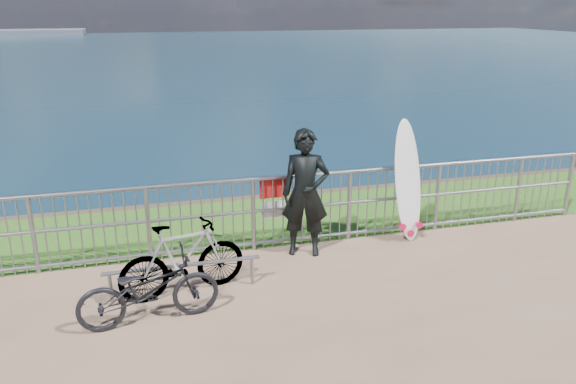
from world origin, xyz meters
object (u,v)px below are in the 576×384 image
object	(u,v)px
bicycle_near	(149,289)
bicycle_far	(183,259)
surfer	(305,193)
surfboard	(408,185)

from	to	relation	value
bicycle_near	bicycle_far	distance (m)	0.72
surfer	bicycle_near	world-z (taller)	surfer
surfer	bicycle_far	size ratio (longest dim) A/B	1.15
surfboard	bicycle_near	xyz separation A→B (m)	(-3.94, -1.51, -0.44)
surfer	bicycle_far	world-z (taller)	surfer
bicycle_near	surfer	bearing A→B (deg)	-64.99
surfer	surfboard	distance (m)	1.69
bicycle_far	bicycle_near	bearing A→B (deg)	130.59
bicycle_near	surfboard	bearing A→B (deg)	-75.02
surfboard	bicycle_near	world-z (taller)	surfboard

